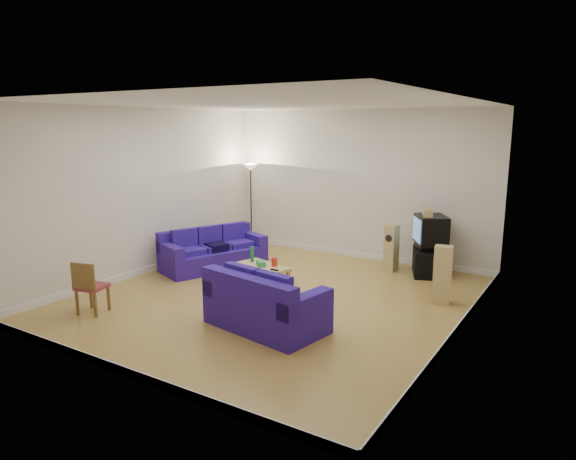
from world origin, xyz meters
The scene contains 16 objects.
room centered at (0.00, 0.00, 1.54)m, with size 6.01×6.51×3.21m.
sofa_three_seat centered at (-2.11, 0.88, 0.30)m, with size 1.60×2.25×0.80m.
sofa_loveseat centered at (0.60, -1.21, 0.32)m, with size 1.83×1.22×0.85m.
coffee_table centered at (-0.58, 0.47, 0.32)m, with size 1.13×0.78×0.37m.
bottle centered at (-0.89, 0.57, 0.52)m, with size 0.07×0.07×0.29m, color #197233.
tissue_box centered at (-0.58, 0.41, 0.42)m, with size 0.23×0.12×0.09m, color green.
red_canister centered at (-0.38, 0.54, 0.45)m, with size 0.11×0.11×0.15m, color red.
remote centered at (-0.22, 0.30, 0.38)m, with size 0.15×0.05×0.02m, color black.
tv_stand centered at (1.73, 2.70, 0.25)m, with size 0.83×0.46×0.51m, color black.
av_receiver centered at (1.72, 2.74, 0.56)m, with size 0.44×0.36×0.10m, color black.
television centered at (1.77, 2.75, 0.89)m, with size 0.82×0.88×0.55m.
centre_speaker centered at (1.72, 2.67, 1.24)m, with size 0.40×0.16×0.14m, color tan.
speaker_left centered at (1.05, 2.61, 0.47)m, with size 0.24×0.30×0.93m.
speaker_right centered at (2.45, 1.21, 0.48)m, with size 0.33×0.27×0.96m.
floor_lamp centered at (-2.45, 2.70, 1.64)m, with size 0.34×0.34×1.99m.
dining_chair centered at (-2.00, -2.14, 0.47)m, with size 0.49×0.49×0.84m.
Camera 1 is at (4.55, -6.91, 2.86)m, focal length 32.00 mm.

